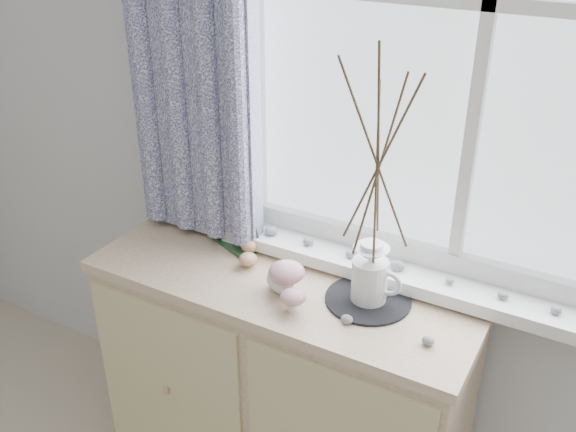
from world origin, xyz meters
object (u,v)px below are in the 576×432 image
(sideboard, at_px, (281,388))
(twig_pitcher, at_px, (378,157))
(botanical_book, at_px, (220,208))
(toadstool_cluster, at_px, (288,279))

(sideboard, distance_m, twig_pitcher, 0.91)
(botanical_book, relative_size, twig_pitcher, 0.45)
(botanical_book, distance_m, toadstool_cluster, 0.40)
(sideboard, height_order, botanical_book, botanical_book)
(botanical_book, height_order, twig_pitcher, twig_pitcher)
(botanical_book, xyz_separation_m, twig_pitcher, (0.56, -0.08, 0.32))
(sideboard, height_order, toadstool_cluster, toadstool_cluster)
(toadstool_cluster, distance_m, twig_pitcher, 0.44)
(sideboard, relative_size, toadstool_cluster, 7.54)
(botanical_book, bearing_deg, toadstool_cluster, -4.45)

